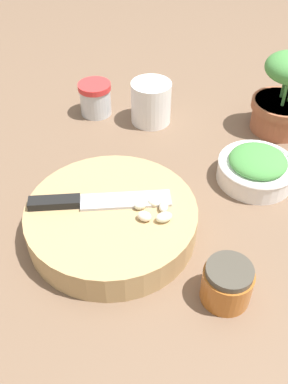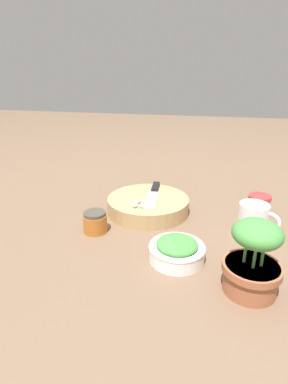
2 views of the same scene
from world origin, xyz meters
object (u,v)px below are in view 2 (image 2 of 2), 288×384
at_px(chef_knife, 154,193).
at_px(spice_jar, 259,205).
at_px(coffee_mug, 254,219).
at_px(honey_jar, 95,222).
at_px(cutting_board, 148,205).
at_px(potted_herb, 253,261).
at_px(herb_bowl, 177,250).
at_px(garlic_cloves, 140,203).

relative_size(chef_knife, spice_jar, 3.13).
distance_m(coffee_mug, honey_jar, 0.45).
distance_m(cutting_board, honey_jar, 0.20).
distance_m(chef_knife, coffee_mug, 0.32).
bearing_deg(honey_jar, potted_herb, 158.41).
bearing_deg(herb_bowl, cutting_board, -62.73).
xyz_separation_m(cutting_board, coffee_mug, (-0.32, 0.06, 0.02)).
distance_m(cutting_board, herb_bowl, 0.28).
bearing_deg(cutting_board, spice_jar, -170.85).
xyz_separation_m(herb_bowl, honey_jar, (0.25, -0.09, 0.00)).
relative_size(chef_knife, garlic_cloves, 3.78).
distance_m(spice_jar, coffee_mug, 0.12).
relative_size(coffee_mug, honey_jar, 1.65).
xyz_separation_m(spice_jar, coffee_mug, (0.03, 0.12, 0.01)).
relative_size(chef_knife, potted_herb, 1.33).
distance_m(cutting_board, spice_jar, 0.35).
bearing_deg(herb_bowl, spice_jar, -125.99).
relative_size(chef_knife, coffee_mug, 1.93).
relative_size(cutting_board, coffee_mug, 2.34).
bearing_deg(chef_knife, honey_jar, 50.73).
xyz_separation_m(garlic_cloves, potted_herb, (-0.30, 0.26, 0.01)).
height_order(herb_bowl, coffee_mug, coffee_mug).
xyz_separation_m(garlic_cloves, spice_jar, (-0.36, -0.12, -0.02)).
xyz_separation_m(cutting_board, potted_herb, (-0.29, 0.33, 0.05)).
bearing_deg(garlic_cloves, herb_bowl, 127.37).
bearing_deg(honey_jar, garlic_cloves, -137.82).
bearing_deg(potted_herb, spice_jar, -98.62).
bearing_deg(coffee_mug, honey_jar, 12.57).
bearing_deg(garlic_cloves, honey_jar, 42.18).
distance_m(garlic_cloves, potted_herb, 0.40).
distance_m(garlic_cloves, honey_jar, 0.15).
relative_size(chef_knife, honey_jar, 3.18).
relative_size(herb_bowl, spice_jar, 1.98).
bearing_deg(coffee_mug, chef_knife, -16.92).
bearing_deg(herb_bowl, garlic_cloves, -52.63).
relative_size(coffee_mug, potted_herb, 0.69).
height_order(chef_knife, garlic_cloves, garlic_cloves).
height_order(herb_bowl, honey_jar, honey_jar).
distance_m(herb_bowl, honey_jar, 0.26).
xyz_separation_m(coffee_mug, potted_herb, (0.03, 0.26, 0.03)).
height_order(garlic_cloves, herb_bowl, garlic_cloves).
xyz_separation_m(cutting_board, spice_jar, (-0.35, -0.06, 0.01)).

